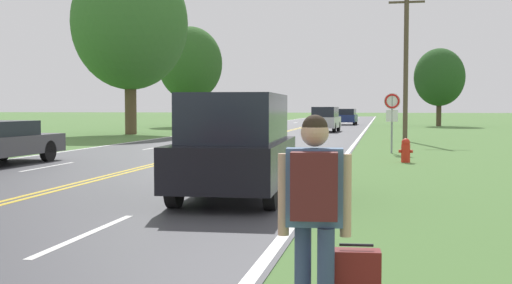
% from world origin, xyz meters
% --- Properties ---
extents(hitchhiker_person, '(0.57, 0.42, 1.69)m').
position_xyz_m(hitchhiker_person, '(6.22, 4.39, 1.03)').
color(hitchhiker_person, '#38476B').
rests_on(hitchhiker_person, ground).
extents(fire_hydrant, '(0.44, 0.28, 0.76)m').
position_xyz_m(fire_hydrant, '(7.46, 20.15, 0.39)').
color(fire_hydrant, red).
rests_on(fire_hydrant, ground).
extents(traffic_sign, '(0.60, 0.10, 2.27)m').
position_xyz_m(traffic_sign, '(7.07, 24.15, 1.70)').
color(traffic_sign, gray).
rests_on(traffic_sign, ground).
extents(utility_pole_midground, '(1.80, 0.24, 7.68)m').
position_xyz_m(utility_pole_midground, '(7.87, 33.20, 3.99)').
color(utility_pole_midground, brown).
rests_on(utility_pole_midground, ground).
extents(tree_behind_sign, '(7.37, 7.37, 11.33)m').
position_xyz_m(tree_behind_sign, '(-9.13, 38.24, 7.07)').
color(tree_behind_sign, brown).
rests_on(tree_behind_sign, ground).
extents(tree_mid_treeline, '(4.59, 4.59, 7.12)m').
position_xyz_m(tree_mid_treeline, '(11.79, 60.54, 4.47)').
color(tree_mid_treeline, '#473828').
rests_on(tree_mid_treeline, ground).
extents(tree_right_cluster, '(5.79, 5.79, 9.00)m').
position_xyz_m(tree_right_cluster, '(-10.38, 55.33, 5.65)').
color(tree_right_cluster, brown).
rests_on(tree_right_cluster, ground).
extents(car_black_suv_mid_near, '(2.08, 4.46, 1.99)m').
position_xyz_m(car_black_suv_mid_near, '(3.99, 11.38, 1.03)').
color(car_black_suv_mid_near, black).
rests_on(car_black_suv_mid_near, ground).
extents(car_silver_van_receding, '(1.94, 4.21, 1.76)m').
position_xyz_m(car_silver_van_receding, '(2.77, 44.62, 0.92)').
color(car_silver_van_receding, black).
rests_on(car_silver_van_receding, ground).
extents(car_champagne_sedan_distant, '(1.95, 4.66, 1.38)m').
position_xyz_m(car_champagne_sedan_distant, '(-3.61, 54.38, 0.72)').
color(car_champagne_sedan_distant, black).
rests_on(car_champagne_sedan_distant, ground).
extents(car_dark_blue_hatchback_horizon, '(2.03, 4.15, 1.58)m').
position_xyz_m(car_dark_blue_hatchback_horizon, '(3.25, 62.84, 0.84)').
color(car_dark_blue_hatchback_horizon, black).
rests_on(car_dark_blue_hatchback_horizon, ground).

